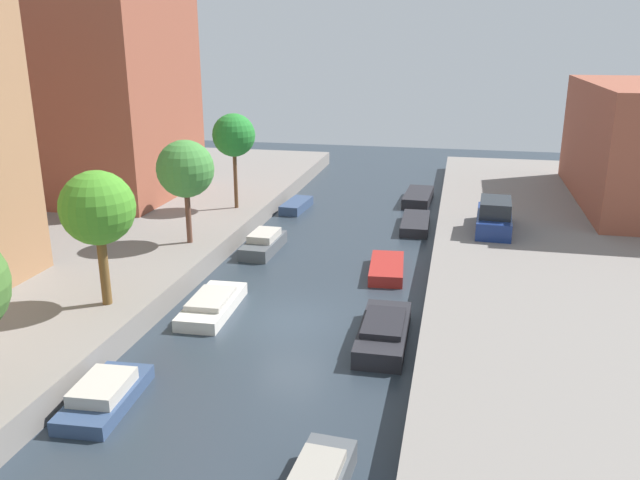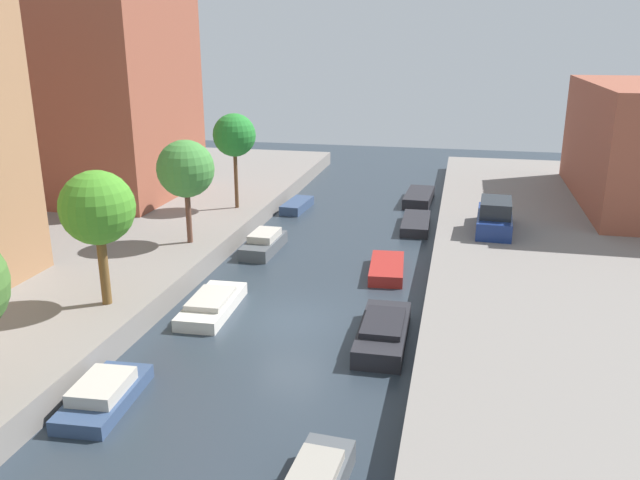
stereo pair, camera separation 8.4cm
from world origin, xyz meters
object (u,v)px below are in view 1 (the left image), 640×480
at_px(moored_boat_right_2, 383,332).
at_px(moored_boat_right_4, 415,223).
at_px(street_tree_3, 185,169).
at_px(moored_boat_left_5, 296,205).
at_px(moored_boat_left_2, 105,395).
at_px(moored_boat_right_3, 387,268).
at_px(parked_car, 494,217).
at_px(street_tree_2, 98,209).
at_px(moored_boat_left_3, 212,305).
at_px(street_tree_4, 234,136).
at_px(moored_boat_left_4, 264,243).
at_px(moored_boat_right_5, 418,197).

xyz_separation_m(moored_boat_right_2, moored_boat_right_4, (0.04, 14.77, -0.11)).
relative_size(street_tree_3, moored_boat_left_5, 1.44).
height_order(moored_boat_left_2, moored_boat_right_4, moored_boat_left_2).
distance_m(moored_boat_right_2, moored_boat_right_4, 14.77).
bearing_deg(moored_boat_right_3, street_tree_3, -177.94).
bearing_deg(parked_car, street_tree_2, -138.29).
distance_m(moored_boat_left_3, moored_boat_left_5, 16.10).
bearing_deg(street_tree_4, parked_car, -6.25).
relative_size(street_tree_2, street_tree_4, 0.93).
height_order(street_tree_4, moored_boat_left_2, street_tree_4).
bearing_deg(moored_boat_left_4, moored_boat_left_3, -88.25).
distance_m(moored_boat_left_4, moored_boat_right_3, 6.82).
bearing_deg(moored_boat_right_3, street_tree_4, 145.98).
bearing_deg(moored_boat_left_2, moored_boat_left_5, 90.07).
distance_m(parked_car, moored_boat_left_3, 15.48).
relative_size(street_tree_3, moored_boat_right_4, 1.16).
bearing_deg(parked_car, moored_boat_right_4, 144.54).
distance_m(street_tree_3, street_tree_4, 6.79).
height_order(street_tree_4, moored_boat_right_3, street_tree_4).
xyz_separation_m(moored_boat_left_2, moored_boat_right_5, (7.37, 26.83, -0.01)).
bearing_deg(moored_boat_left_2, parked_car, 56.34).
relative_size(street_tree_2, moored_boat_right_3, 1.34).
bearing_deg(moored_boat_left_2, moored_boat_right_4, 69.73).
bearing_deg(moored_boat_right_2, moored_boat_right_5, 90.61).
bearing_deg(moored_boat_right_2, parked_car, 70.43).
height_order(moored_boat_right_2, moored_boat_right_3, moored_boat_right_2).
bearing_deg(moored_boat_right_3, moored_boat_right_5, 88.09).
relative_size(street_tree_4, moored_boat_right_3, 1.44).
xyz_separation_m(moored_boat_left_3, moored_boat_right_4, (7.03, 13.57, -0.03)).
distance_m(moored_boat_right_2, moored_boat_right_5, 20.94).
distance_m(street_tree_3, moored_boat_right_2, 12.87).
relative_size(street_tree_2, moored_boat_right_5, 1.10).
distance_m(moored_boat_left_2, moored_boat_right_2, 9.61).
height_order(street_tree_2, moored_boat_left_3, street_tree_2).
xyz_separation_m(street_tree_2, moored_boat_left_5, (2.58, 18.31, -4.36)).
bearing_deg(moored_boat_left_5, moored_boat_left_2, -89.93).
distance_m(street_tree_2, moored_boat_right_4, 19.33).
xyz_separation_m(street_tree_2, moored_boat_right_3, (9.51, 7.99, -4.37)).
distance_m(street_tree_4, moored_boat_right_2, 17.50).
height_order(moored_boat_left_2, moored_boat_right_2, moored_boat_right_2).
bearing_deg(moored_boat_left_2, street_tree_3, 101.79).
bearing_deg(moored_boat_left_2, moored_boat_left_4, 88.57).
xyz_separation_m(street_tree_2, moored_boat_left_4, (2.98, 9.97, -4.22)).
bearing_deg(moored_boat_right_4, moored_boat_left_3, -117.37).
bearing_deg(moored_boat_left_5, moored_boat_right_3, -56.13).
bearing_deg(moored_boat_right_3, moored_boat_left_4, 163.19).
height_order(street_tree_2, moored_boat_left_2, street_tree_2).
bearing_deg(parked_car, moored_boat_right_5, 115.85).
bearing_deg(street_tree_4, moored_boat_left_3, -75.20).
height_order(moored_boat_left_5, moored_boat_right_3, moored_boat_left_5).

